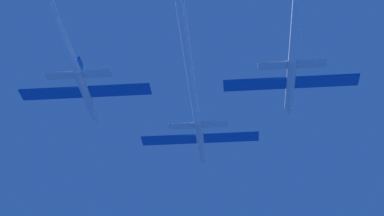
{
  "coord_description": "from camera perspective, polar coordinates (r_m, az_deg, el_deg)",
  "views": [
    {
      "loc": [
        5.52,
        -77.04,
        -44.13
      ],
      "look_at": [
        -0.3,
        -7.84,
        0.38
      ],
      "focal_mm": 59.27,
      "sensor_mm": 36.0,
      "label": 1
    }
  ],
  "objects": [
    {
      "name": "jet_left_wing",
      "position": [
        72.68,
        -11.34,
        5.88
      ],
      "size": [
        16.52,
        42.54,
        2.74
      ],
      "color": "silver"
    },
    {
      "name": "jet_right_wing",
      "position": [
        70.94,
        9.23,
        6.76
      ],
      "size": [
        16.52,
        41.77,
        2.74
      ],
      "color": "silver"
    },
    {
      "name": "jet_lead",
      "position": [
        79.12,
        0.09,
        1.6
      ],
      "size": [
        16.52,
        47.28,
        2.74
      ],
      "color": "silver"
    }
  ]
}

